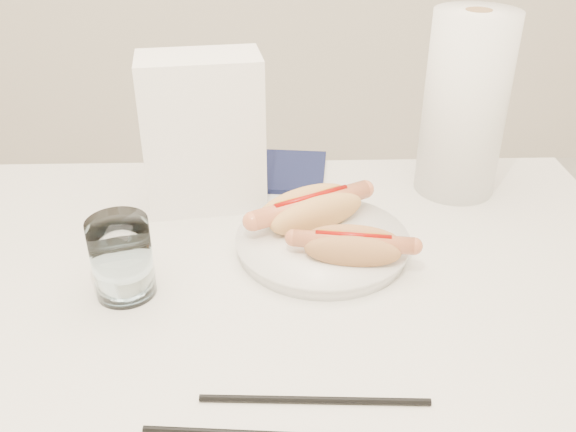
{
  "coord_description": "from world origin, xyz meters",
  "views": [
    {
      "loc": [
        0.06,
        -0.66,
        1.25
      ],
      "look_at": [
        0.09,
        0.07,
        0.82
      ],
      "focal_mm": 38.91,
      "sensor_mm": 36.0,
      "label": 1
    }
  ],
  "objects_px": {
    "hotdog_right": "(353,246)",
    "water_glass": "(122,258)",
    "napkin_box": "(203,133)",
    "table": "(227,327)",
    "plate": "(322,245)",
    "paper_towel_roll": "(465,106)",
    "hotdog_left": "(311,209)"
  },
  "relations": [
    {
      "from": "hotdog_left",
      "to": "hotdog_right",
      "type": "relative_size",
      "value": 1.13
    },
    {
      "from": "water_glass",
      "to": "napkin_box",
      "type": "distance_m",
      "value": 0.27
    },
    {
      "from": "plate",
      "to": "napkin_box",
      "type": "relative_size",
      "value": 0.98
    },
    {
      "from": "water_glass",
      "to": "hotdog_right",
      "type": "bearing_deg",
      "value": 7.37
    },
    {
      "from": "hotdog_right",
      "to": "paper_towel_roll",
      "type": "height_order",
      "value": "paper_towel_roll"
    },
    {
      "from": "plate",
      "to": "napkin_box",
      "type": "xyz_separation_m",
      "value": [
        -0.18,
        0.15,
        0.11
      ]
    },
    {
      "from": "plate",
      "to": "water_glass",
      "type": "relative_size",
      "value": 2.24
    },
    {
      "from": "plate",
      "to": "paper_towel_roll",
      "type": "bearing_deg",
      "value": 38.22
    },
    {
      "from": "napkin_box",
      "to": "table",
      "type": "bearing_deg",
      "value": -88.61
    },
    {
      "from": "table",
      "to": "plate",
      "type": "height_order",
      "value": "plate"
    },
    {
      "from": "table",
      "to": "napkin_box",
      "type": "bearing_deg",
      "value": 99.38
    },
    {
      "from": "hotdog_right",
      "to": "napkin_box",
      "type": "height_order",
      "value": "napkin_box"
    },
    {
      "from": "table",
      "to": "water_glass",
      "type": "xyz_separation_m",
      "value": [
        -0.13,
        0.0,
        0.11
      ]
    },
    {
      "from": "hotdog_left",
      "to": "paper_towel_roll",
      "type": "xyz_separation_m",
      "value": [
        0.25,
        0.15,
        0.1
      ]
    },
    {
      "from": "napkin_box",
      "to": "hotdog_left",
      "type": "bearing_deg",
      "value": -41.74
    },
    {
      "from": "plate",
      "to": "hotdog_right",
      "type": "distance_m",
      "value": 0.07
    },
    {
      "from": "hotdog_left",
      "to": "napkin_box",
      "type": "xyz_separation_m",
      "value": [
        -0.16,
        0.11,
        0.08
      ]
    },
    {
      "from": "hotdog_right",
      "to": "water_glass",
      "type": "distance_m",
      "value": 0.3
    },
    {
      "from": "table",
      "to": "plate",
      "type": "relative_size",
      "value": 5.0
    },
    {
      "from": "paper_towel_roll",
      "to": "hotdog_right",
      "type": "bearing_deg",
      "value": -130.15
    },
    {
      "from": "hotdog_right",
      "to": "water_glass",
      "type": "relative_size",
      "value": 1.51
    },
    {
      "from": "plate",
      "to": "hotdog_left",
      "type": "xyz_separation_m",
      "value": [
        -0.01,
        0.04,
        0.03
      ]
    },
    {
      "from": "napkin_box",
      "to": "paper_towel_roll",
      "type": "bearing_deg",
      "value": -2.79
    },
    {
      "from": "paper_towel_roll",
      "to": "water_glass",
      "type": "bearing_deg",
      "value": -150.91
    },
    {
      "from": "hotdog_left",
      "to": "paper_towel_roll",
      "type": "bearing_deg",
      "value": 1.79
    },
    {
      "from": "water_glass",
      "to": "napkin_box",
      "type": "relative_size",
      "value": 0.44
    },
    {
      "from": "plate",
      "to": "paper_towel_roll",
      "type": "distance_m",
      "value": 0.33
    },
    {
      "from": "table",
      "to": "paper_towel_roll",
      "type": "xyz_separation_m",
      "value": [
        0.37,
        0.28,
        0.21
      ]
    },
    {
      "from": "table",
      "to": "napkin_box",
      "type": "relative_size",
      "value": 4.92
    },
    {
      "from": "hotdog_right",
      "to": "napkin_box",
      "type": "xyz_separation_m",
      "value": [
        -0.21,
        0.2,
        0.08
      ]
    },
    {
      "from": "hotdog_left",
      "to": "water_glass",
      "type": "height_order",
      "value": "water_glass"
    },
    {
      "from": "hotdog_left",
      "to": "hotdog_right",
      "type": "height_order",
      "value": "hotdog_left"
    }
  ]
}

